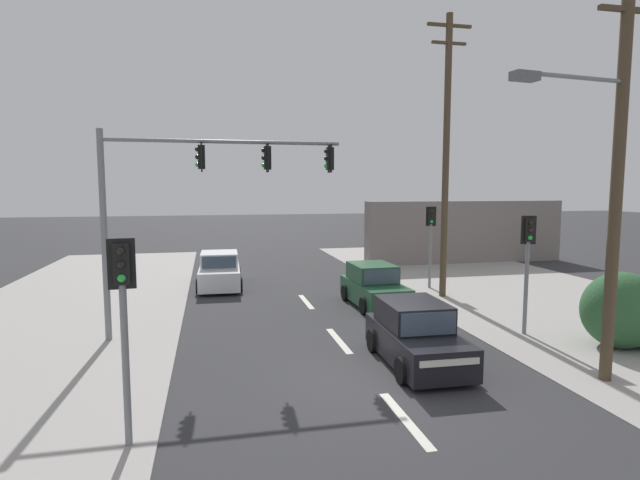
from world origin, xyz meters
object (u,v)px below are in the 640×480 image
utility_pole_midground_right (446,153)px  pedestal_signal_right_kerb (528,254)px  pedestal_signal_left_kerb (123,307)px  hatchback_crossing_left (374,287)px  traffic_signal_mast (190,188)px  utility_pole_foreground_right (614,160)px  pedestal_signal_far_median (431,233)px  sedan_receding_far (220,271)px  hatchback_oncoming_mid (416,336)px

utility_pole_midground_right → pedestal_signal_right_kerb: (0.03, -5.34, -3.32)m
utility_pole_midground_right → pedestal_signal_left_kerb: (-10.51, -9.66, -3.32)m
pedestal_signal_left_kerb → hatchback_crossing_left: (7.33, 8.84, -1.71)m
traffic_signal_mast → hatchback_crossing_left: 7.81m
utility_pole_midground_right → pedestal_signal_right_kerb: size_ratio=3.08×
utility_pole_foreground_right → pedestal_signal_left_kerb: size_ratio=2.59×
pedestal_signal_right_kerb → pedestal_signal_far_median: bearing=88.5°
utility_pole_midground_right → pedestal_signal_left_kerb: 14.65m
hatchback_crossing_left → sedan_receding_far: bearing=139.7°
utility_pole_foreground_right → pedestal_signal_left_kerb: 10.35m
sedan_receding_far → hatchback_oncoming_mid: bearing=-66.9°
sedan_receding_far → utility_pole_foreground_right: bearing=-57.3°
pedestal_signal_left_kerb → hatchback_oncoming_mid: 7.16m
utility_pole_midground_right → pedestal_signal_right_kerb: bearing=-89.7°
utility_pole_midground_right → pedestal_signal_left_kerb: bearing=-137.4°
utility_pole_midground_right → hatchback_oncoming_mid: 9.49m
traffic_signal_mast → pedestal_signal_right_kerb: bearing=-12.0°
pedestal_signal_far_median → hatchback_crossing_left: size_ratio=0.97×
pedestal_signal_far_median → hatchback_crossing_left: pedestal_signal_far_median is taller
hatchback_crossing_left → pedestal_signal_far_median: bearing=36.4°
pedestal_signal_far_median → traffic_signal_mast: bearing=-153.2°
traffic_signal_mast → pedestal_signal_right_kerb: traffic_signal_mast is taller
pedestal_signal_right_kerb → pedestal_signal_left_kerb: 11.39m
pedestal_signal_right_kerb → hatchback_oncoming_mid: bearing=-159.3°
pedestal_signal_right_kerb → utility_pole_foreground_right: bearing=-98.5°
utility_pole_foreground_right → sedan_receding_far: 15.81m
pedestal_signal_far_median → utility_pole_midground_right: bearing=-97.3°
utility_pole_midground_right → sedan_receding_far: bearing=156.0°
pedestal_signal_right_kerb → sedan_receding_far: (-8.76, 9.23, -1.71)m
pedestal_signal_left_kerb → pedestal_signal_far_median: (10.72, 11.34, 0.00)m
traffic_signal_mast → utility_pole_midground_right: bearing=18.9°
sedan_receding_far → hatchback_oncoming_mid: (4.60, -10.80, -0.00)m
pedestal_signal_right_kerb → sedan_receding_far: bearing=133.5°
pedestal_signal_right_kerb → pedestal_signal_far_median: (0.18, 7.02, 0.00)m
pedestal_signal_left_kerb → sedan_receding_far: 13.77m
utility_pole_midground_right → sedan_receding_far: utility_pole_midground_right is taller
traffic_signal_mast → sedan_receding_far: size_ratio=1.61×
utility_pole_midground_right → pedestal_signal_right_kerb: utility_pole_midground_right is taller
traffic_signal_mast → pedestal_signal_left_kerb: size_ratio=1.94×
pedestal_signal_right_kerb → pedestal_signal_far_median: same height
utility_pole_midground_right → traffic_signal_mast: 10.26m
traffic_signal_mast → pedestal_signal_far_median: bearing=26.8°
pedestal_signal_left_kerb → sedan_receding_far: bearing=82.5°
utility_pole_midground_right → hatchback_crossing_left: 6.01m
pedestal_signal_left_kerb → hatchback_crossing_left: 11.61m
hatchback_crossing_left → hatchback_oncoming_mid: (-0.95, -6.09, 0.00)m
utility_pole_foreground_right → sedan_receding_far: (-8.23, 12.81, -4.26)m
pedestal_signal_far_median → utility_pole_foreground_right: bearing=-93.9°
utility_pole_foreground_right → pedestal_signal_right_kerb: utility_pole_foreground_right is taller
hatchback_crossing_left → utility_pole_midground_right: bearing=14.4°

